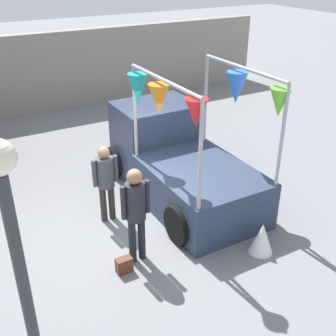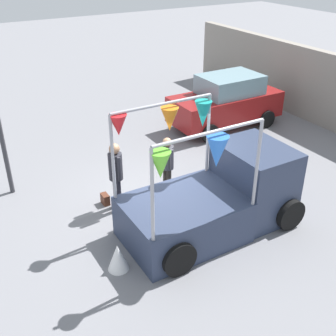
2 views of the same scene
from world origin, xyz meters
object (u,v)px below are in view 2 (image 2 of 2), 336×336
at_px(vendor_truck, 221,194).
at_px(parked_car, 226,101).
at_px(person_vendor, 167,161).
at_px(folded_kite_bundle_white, 118,257).
at_px(handbag, 105,199).
at_px(person_customer, 116,170).

xyz_separation_m(vendor_truck, parked_car, (-4.78, 3.79, 0.11)).
height_order(parked_car, person_vendor, parked_car).
xyz_separation_m(parked_car, folded_kite_bundle_white, (4.99, -6.52, -0.64)).
height_order(vendor_truck, handbag, vendor_truck).
bearing_deg(folded_kite_bundle_white, vendor_truck, 94.53).
xyz_separation_m(vendor_truck, folded_kite_bundle_white, (0.22, -2.74, -0.54)).
bearing_deg(person_customer, handbag, -150.26).
bearing_deg(vendor_truck, person_vendor, -168.08).
xyz_separation_m(parked_car, person_vendor, (2.97, -4.17, 0.04)).
distance_m(parked_car, person_vendor, 5.12).
bearing_deg(person_customer, folded_kite_bundle_white, -24.27).
height_order(vendor_truck, parked_car, vendor_truck).
relative_size(vendor_truck, person_vendor, 2.47).
distance_m(person_vendor, handbag, 1.87).
height_order(vendor_truck, person_customer, vendor_truck).
distance_m(person_customer, handbag, 1.04).
height_order(parked_car, folded_kite_bundle_white, parked_car).
bearing_deg(vendor_truck, folded_kite_bundle_white, -85.47).
relative_size(person_vendor, handbag, 5.84).
distance_m(vendor_truck, folded_kite_bundle_white, 2.80).
bearing_deg(person_customer, parked_car, 117.72).
xyz_separation_m(person_vendor, handbag, (-0.37, -1.63, -0.84)).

